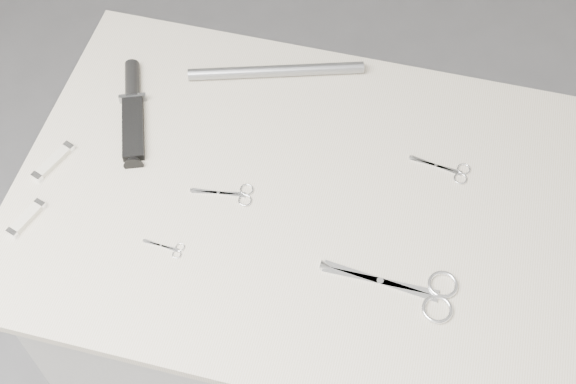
% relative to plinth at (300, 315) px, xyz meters
% --- Properties ---
extents(plinth, '(0.90, 0.60, 0.90)m').
position_rel_plinth_xyz_m(plinth, '(0.00, 0.00, 0.00)').
color(plinth, '#B8B8B5').
rests_on(plinth, ground).
extents(display_board, '(1.00, 0.70, 0.02)m').
position_rel_plinth_xyz_m(display_board, '(0.00, 0.00, 0.46)').
color(display_board, beige).
rests_on(display_board, plinth).
extents(large_shears, '(0.22, 0.10, 0.01)m').
position_rel_plinth_xyz_m(large_shears, '(0.22, -0.13, 0.47)').
color(large_shears, white).
rests_on(large_shears, display_board).
extents(embroidery_scissors_a, '(0.11, 0.05, 0.00)m').
position_rel_plinth_xyz_m(embroidery_scissors_a, '(-0.12, -0.02, 0.47)').
color(embroidery_scissors_a, white).
rests_on(embroidery_scissors_a, display_board).
extents(embroidery_scissors_b, '(0.11, 0.05, 0.00)m').
position_rel_plinth_xyz_m(embroidery_scissors_b, '(0.24, 0.12, 0.47)').
color(embroidery_scissors_b, white).
rests_on(embroidery_scissors_b, display_board).
extents(tiny_scissors, '(0.07, 0.03, 0.00)m').
position_rel_plinth_xyz_m(tiny_scissors, '(-0.19, -0.15, 0.47)').
color(tiny_scissors, white).
rests_on(tiny_scissors, display_board).
extents(sheathed_knife, '(0.11, 0.23, 0.03)m').
position_rel_plinth_xyz_m(sheathed_knife, '(-0.35, 0.12, 0.48)').
color(sheathed_knife, black).
rests_on(sheathed_knife, display_board).
extents(pocket_knife_a, '(0.05, 0.09, 0.01)m').
position_rel_plinth_xyz_m(pocket_knife_a, '(-0.45, -0.04, 0.48)').
color(pocket_knife_a, beige).
rests_on(pocket_knife_a, display_board).
extents(pocket_knife_b, '(0.04, 0.08, 0.01)m').
position_rel_plinth_xyz_m(pocket_knife_b, '(-0.44, -0.16, 0.47)').
color(pocket_knife_b, beige).
rests_on(pocket_knife_b, display_board).
extents(metal_rail, '(0.33, 0.12, 0.02)m').
position_rel_plinth_xyz_m(metal_rail, '(-0.12, 0.26, 0.48)').
color(metal_rail, gray).
rests_on(metal_rail, display_board).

